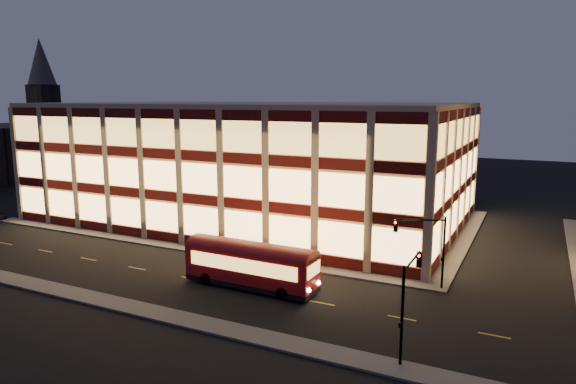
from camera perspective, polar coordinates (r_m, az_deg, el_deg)
The scene contains 10 objects.
ground at distance 51.71m, azimuth -10.25°, elevation -6.74°, with size 200.00×200.00×0.00m, color black.
sidewalk_office_south at distance 54.21m, azimuth -12.19°, elevation -5.92°, with size 54.00×2.00×0.15m, color #514F4C.
sidewalk_office_east at distance 58.88m, azimuth 18.91°, elevation -4.95°, with size 2.00×30.00×0.15m, color #514F4C.
sidewalk_near at distance 42.57m, azimuth -20.88°, elevation -10.96°, with size 100.00×2.00×0.15m, color #514F4C.
office_building at distance 65.68m, azimuth -3.73°, elevation 3.52°, with size 50.45×30.45×14.50m.
church_tower at distance 127.70m, azimuth -25.30°, elevation 6.67°, with size 5.00×5.00×18.00m, color #2D2621.
church_spire at distance 127.80m, azimuth -25.80°, elevation 12.93°, with size 6.00×6.00×10.00m, color #4C473F.
traffic_signal_far at distance 41.94m, azimuth 15.10°, elevation -5.14°, with size 3.79×1.87×6.00m.
traffic_signal_near at distance 31.17m, azimuth 13.30°, elevation -10.47°, with size 0.32×4.45×6.00m.
trolley_bus at distance 41.75m, azimuth -4.14°, elevation -7.79°, with size 11.11×3.06×3.75m.
Camera 1 is at (29.71, -39.54, 15.07)m, focal length 32.00 mm.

